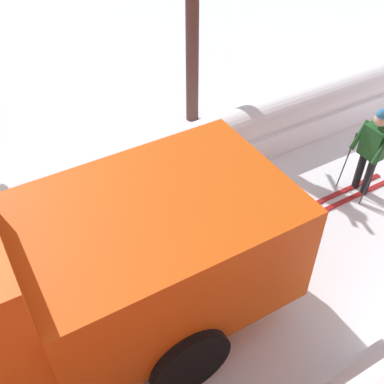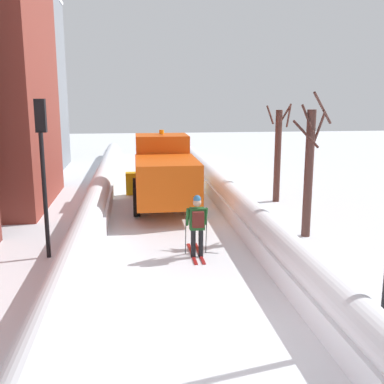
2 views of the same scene
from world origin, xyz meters
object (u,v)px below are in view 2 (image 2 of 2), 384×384
Objects in this scene: traffic_light_pole at (42,148)px; bare_tree_near at (309,170)px; plow_truck at (164,173)px; skier at (197,223)px; bare_tree_mid at (278,153)px.

bare_tree_near is at bearing 6.30° from traffic_light_pole.
bare_tree_near reaches higher than traffic_light_pole.
plow_truck is 1.28× the size of bare_tree_near.
skier is 0.39× the size of bare_tree_near.
bare_tree_near is at bearing -96.81° from bare_tree_mid.
bare_tree_near is (3.82, 1.51, 1.20)m from skier.
traffic_light_pole is at bearing -124.96° from plow_truck.
traffic_light_pole is 8.12m from bare_tree_near.
traffic_light_pole reaches higher than plow_truck.
traffic_light_pole is 1.05× the size of bare_tree_mid.
bare_tree_mid reaches higher than skier.
traffic_light_pole is at bearing -173.70° from bare_tree_near.
traffic_light_pole reaches higher than bare_tree_mid.
bare_tree_mid is at bearing 7.72° from plow_truck.
plow_truck is 6.65m from traffic_light_pole.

